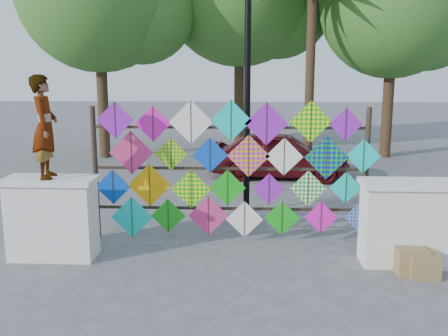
{
  "coord_description": "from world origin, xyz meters",
  "views": [
    {
      "loc": [
        0.3,
        -7.49,
        2.88
      ],
      "look_at": [
        -0.08,
        0.6,
        1.3
      ],
      "focal_mm": 40.0,
      "sensor_mm": 36.0,
      "label": 1
    }
  ],
  "objects_px": {
    "kite_rack": "(230,170)",
    "sedan": "(280,154)",
    "vendor_woman": "(45,127)",
    "lamppost": "(247,81)"
  },
  "relations": [
    {
      "from": "lamppost",
      "to": "vendor_woman",
      "type": "bearing_deg",
      "value": -143.93
    },
    {
      "from": "kite_rack",
      "to": "sedan",
      "type": "bearing_deg",
      "value": 77.42
    },
    {
      "from": "kite_rack",
      "to": "sedan",
      "type": "relative_size",
      "value": 1.29
    },
    {
      "from": "sedan",
      "to": "vendor_woman",
      "type": "bearing_deg",
      "value": 153.61
    },
    {
      "from": "sedan",
      "to": "lamppost",
      "type": "bearing_deg",
      "value": 173.31
    },
    {
      "from": "kite_rack",
      "to": "sedan",
      "type": "xyz_separation_m",
      "value": [
        1.17,
        5.23,
        -0.59
      ]
    },
    {
      "from": "vendor_woman",
      "to": "kite_rack",
      "type": "bearing_deg",
      "value": -82.53
    },
    {
      "from": "lamppost",
      "to": "kite_rack",
      "type": "bearing_deg",
      "value": -102.13
    },
    {
      "from": "kite_rack",
      "to": "vendor_woman",
      "type": "height_order",
      "value": "vendor_woman"
    },
    {
      "from": "kite_rack",
      "to": "lamppost",
      "type": "height_order",
      "value": "lamppost"
    }
  ]
}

